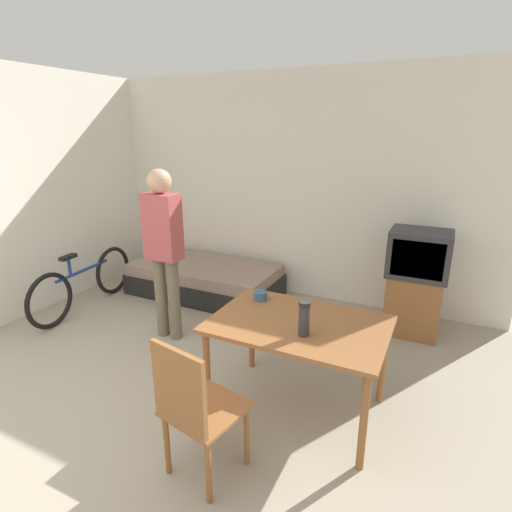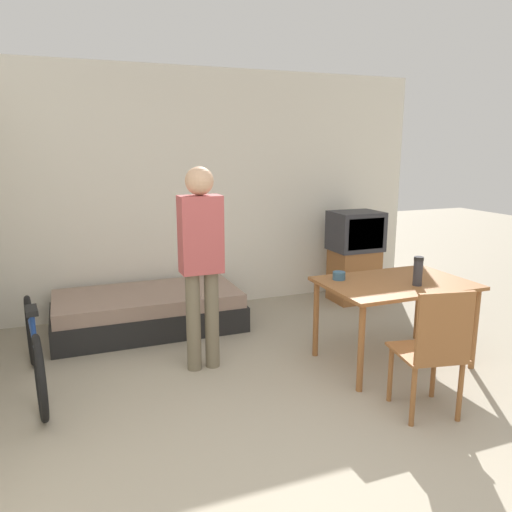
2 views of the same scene
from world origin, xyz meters
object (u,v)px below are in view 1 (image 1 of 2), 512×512
(daybed, at_px, (205,279))
(tv, at_px, (416,281))
(mate_bowl, at_px, (260,296))
(dining_table, at_px, (299,332))
(person_standing, at_px, (164,243))
(bicycle, at_px, (84,283))
(wooden_chair, at_px, (194,406))
(thermos_flask, at_px, (304,317))

(daybed, relative_size, tv, 1.72)
(mate_bowl, bearing_deg, tv, 53.14)
(tv, relative_size, mate_bowl, 10.07)
(dining_table, xyz_separation_m, person_standing, (-1.57, 0.49, 0.35))
(bicycle, xyz_separation_m, mate_bowl, (2.46, -0.37, 0.45))
(mate_bowl, bearing_deg, daybed, 136.58)
(wooden_chair, relative_size, thermos_flask, 3.87)
(wooden_chair, distance_m, person_standing, 1.90)
(tv, bearing_deg, daybed, -178.31)
(dining_table, relative_size, wooden_chair, 1.32)
(dining_table, xyz_separation_m, bicycle, (-2.88, 0.60, -0.33))
(bicycle, bearing_deg, daybed, 43.74)
(daybed, distance_m, dining_table, 2.47)
(daybed, distance_m, person_standing, 1.39)
(bicycle, relative_size, person_standing, 0.95)
(wooden_chair, height_order, bicycle, wooden_chair)
(bicycle, height_order, mate_bowl, mate_bowl)
(tv, distance_m, thermos_flask, 1.93)
(thermos_flask, height_order, mate_bowl, thermos_flask)
(daybed, xyz_separation_m, person_standing, (0.28, -1.10, 0.80))
(person_standing, xyz_separation_m, mate_bowl, (1.15, -0.25, -0.23))
(dining_table, xyz_separation_m, wooden_chair, (-0.32, -0.87, -0.12))
(wooden_chair, bearing_deg, mate_bowl, 95.13)
(thermos_flask, xyz_separation_m, mate_bowl, (-0.51, 0.40, -0.10))
(wooden_chair, xyz_separation_m, thermos_flask, (0.41, 0.71, 0.34))
(tv, height_order, bicycle, tv)
(dining_table, bearing_deg, daybed, 139.35)
(person_standing, bearing_deg, wooden_chair, -47.38)
(bicycle, xyz_separation_m, person_standing, (1.31, -0.11, 0.68))
(tv, relative_size, thermos_flask, 4.52)
(tv, bearing_deg, dining_table, -111.49)
(bicycle, height_order, person_standing, person_standing)
(daybed, bearing_deg, dining_table, -40.65)
(daybed, relative_size, dining_table, 1.53)
(thermos_flask, bearing_deg, mate_bowl, 142.02)
(dining_table, bearing_deg, bicycle, 168.23)
(dining_table, bearing_deg, thermos_flask, -60.97)
(daybed, distance_m, thermos_flask, 2.69)
(bicycle, height_order, thermos_flask, thermos_flask)
(tv, height_order, dining_table, tv)
(tv, height_order, mate_bowl, tv)
(daybed, height_order, thermos_flask, thermos_flask)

